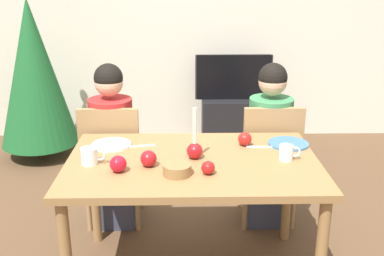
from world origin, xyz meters
The scene contains 21 objects.
back_wall centered at (0.00, 2.60, 1.30)m, with size 6.40×0.10×2.60m, color beige.
dining_table centered at (0.00, 0.00, 0.67)m, with size 1.40×0.90×0.75m.
chair_left centered at (-0.55, 0.61, 0.51)m, with size 0.40×0.40×0.90m.
chair_right centered at (0.55, 0.61, 0.51)m, with size 0.40×0.40×0.90m.
person_left_child centered at (-0.55, 0.64, 0.57)m, with size 0.30×0.30×1.17m.
person_right_child centered at (0.55, 0.64, 0.57)m, with size 0.30×0.30×1.17m.
tv_stand centered at (0.47, 2.30, 0.24)m, with size 0.64×0.40×0.48m, color black.
tv centered at (0.47, 2.30, 0.71)m, with size 0.79×0.05×0.46m.
christmas_tree centered at (-1.46, 1.95, 0.84)m, with size 0.74×0.74×1.61m.
candle_centerpiece centered at (0.01, 0.02, 0.81)m, with size 0.09×0.09×0.29m.
plate_left centered at (-0.48, 0.23, 0.76)m, with size 0.24×0.24×0.01m, color white.
plate_right centered at (0.58, 0.23, 0.76)m, with size 0.24×0.24×0.01m, color teal.
mug_left centered at (-0.56, -0.05, 0.80)m, with size 0.13×0.09×0.09m.
mug_right centered at (0.52, -0.01, 0.79)m, with size 0.12×0.08×0.09m.
fork_left centered at (-0.31, 0.21, 0.75)m, with size 0.18×0.01×0.01m, color silver.
fork_right centered at (0.41, 0.18, 0.75)m, with size 0.18×0.01×0.01m, color silver.
bowl_walnuts centered at (-0.08, -0.19, 0.78)m, with size 0.15×0.15×0.06m, color olive.
apple_near_candle centered at (0.08, -0.19, 0.79)m, with size 0.07×0.07×0.07m, color #AB1617.
apple_by_left_plate centered at (-0.39, -0.15, 0.79)m, with size 0.09×0.09×0.09m, color red.
apple_by_right_mug centered at (-0.24, -0.08, 0.79)m, with size 0.09×0.09×0.09m, color #B1151A.
apple_far_edge centered at (0.32, 0.22, 0.79)m, with size 0.08×0.08×0.08m, color #B21D19.
Camera 1 is at (-0.05, -2.39, 1.75)m, focal length 43.50 mm.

